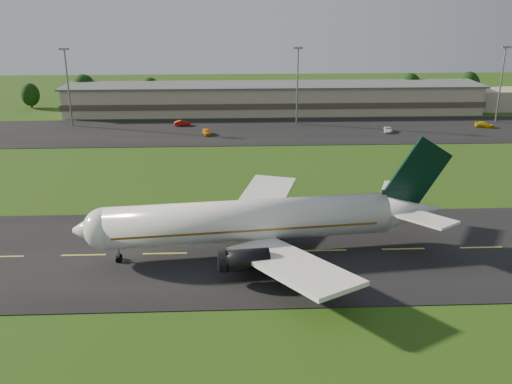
{
  "coord_description": "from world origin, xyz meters",
  "views": [
    {
      "loc": [
        -12.68,
        -71.1,
        33.91
      ],
      "look_at": [
        -9.17,
        8.0,
        6.0
      ],
      "focal_mm": 40.0,
      "sensor_mm": 36.0,
      "label": 1
    }
  ],
  "objects_px": {
    "terminal": "(295,99)",
    "light_mast_centre": "(298,77)",
    "light_mast_west": "(67,78)",
    "service_vehicle_d": "(485,125)",
    "service_vehicle_c": "(388,130)",
    "service_vehicle_a": "(207,132)",
    "airliner": "(255,221)",
    "light_mast_east": "(502,75)",
    "service_vehicle_b": "(182,123)"
  },
  "relations": [
    {
      "from": "airliner",
      "to": "light_mast_east",
      "type": "xyz_separation_m",
      "value": [
        69.61,
        79.91,
        8.08
      ]
    },
    {
      "from": "airliner",
      "to": "service_vehicle_c",
      "type": "xyz_separation_m",
      "value": [
        36.84,
        69.08,
        -3.96
      ]
    },
    {
      "from": "service_vehicle_c",
      "to": "service_vehicle_b",
      "type": "bearing_deg",
      "value": -178.13
    },
    {
      "from": "service_vehicle_c",
      "to": "terminal",
      "type": "bearing_deg",
      "value": 139.84
    },
    {
      "from": "airliner",
      "to": "light_mast_centre",
      "type": "xyz_separation_m",
      "value": [
        14.61,
        79.91,
        8.08
      ]
    },
    {
      "from": "terminal",
      "to": "light_mast_east",
      "type": "distance_m",
      "value": 56.67
    },
    {
      "from": "light_mast_west",
      "to": "service_vehicle_c",
      "type": "xyz_separation_m",
      "value": [
        82.23,
        -10.82,
        -12.03
      ]
    },
    {
      "from": "terminal",
      "to": "light_mast_centre",
      "type": "xyz_separation_m",
      "value": [
        -1.4,
        -16.18,
        8.75
      ]
    },
    {
      "from": "service_vehicle_c",
      "to": "service_vehicle_d",
      "type": "height_order",
      "value": "service_vehicle_d"
    },
    {
      "from": "terminal",
      "to": "service_vehicle_c",
      "type": "distance_m",
      "value": 34.26
    },
    {
      "from": "terminal",
      "to": "light_mast_west",
      "type": "bearing_deg",
      "value": -165.24
    },
    {
      "from": "light_mast_west",
      "to": "service_vehicle_d",
      "type": "height_order",
      "value": "light_mast_west"
    },
    {
      "from": "terminal",
      "to": "service_vehicle_b",
      "type": "distance_m",
      "value": 36.63
    },
    {
      "from": "light_mast_east",
      "to": "service_vehicle_c",
      "type": "xyz_separation_m",
      "value": [
        -32.77,
        -10.82,
        -12.03
      ]
    },
    {
      "from": "terminal",
      "to": "light_mast_centre",
      "type": "relative_size",
      "value": 7.13
    },
    {
      "from": "service_vehicle_b",
      "to": "service_vehicle_d",
      "type": "xyz_separation_m",
      "value": [
        79.76,
        -5.42,
        0.01
      ]
    },
    {
      "from": "terminal",
      "to": "light_mast_west",
      "type": "relative_size",
      "value": 7.13
    },
    {
      "from": "light_mast_centre",
      "to": "service_vehicle_b",
      "type": "xyz_separation_m",
      "value": [
        -30.7,
        -1.18,
        -11.92
      ]
    },
    {
      "from": "light_mast_east",
      "to": "service_vehicle_a",
      "type": "relative_size",
      "value": 4.77
    },
    {
      "from": "light_mast_east",
      "to": "service_vehicle_a",
      "type": "bearing_deg",
      "value": -171.63
    },
    {
      "from": "light_mast_west",
      "to": "service_vehicle_b",
      "type": "bearing_deg",
      "value": -2.3
    },
    {
      "from": "service_vehicle_b",
      "to": "service_vehicle_c",
      "type": "relative_size",
      "value": 1.0
    },
    {
      "from": "light_mast_east",
      "to": "service_vehicle_c",
      "type": "relative_size",
      "value": 4.68
    },
    {
      "from": "service_vehicle_a",
      "to": "service_vehicle_b",
      "type": "xyz_separation_m",
      "value": [
        -6.93,
        10.41,
        -0.01
      ]
    },
    {
      "from": "light_mast_west",
      "to": "light_mast_east",
      "type": "relative_size",
      "value": 1.0
    },
    {
      "from": "service_vehicle_c",
      "to": "light_mast_centre",
      "type": "bearing_deg",
      "value": 166.24
    },
    {
      "from": "airliner",
      "to": "service_vehicle_c",
      "type": "distance_m",
      "value": 78.39
    },
    {
      "from": "service_vehicle_b",
      "to": "service_vehicle_d",
      "type": "distance_m",
      "value": 79.94
    },
    {
      "from": "light_mast_centre",
      "to": "service_vehicle_a",
      "type": "height_order",
      "value": "light_mast_centre"
    },
    {
      "from": "airliner",
      "to": "service_vehicle_b",
      "type": "xyz_separation_m",
      "value": [
        -16.09,
        78.73,
        -3.85
      ]
    },
    {
      "from": "service_vehicle_a",
      "to": "airliner",
      "type": "bearing_deg",
      "value": -95.02
    },
    {
      "from": "light_mast_west",
      "to": "service_vehicle_b",
      "type": "distance_m",
      "value": 31.66
    },
    {
      "from": "service_vehicle_a",
      "to": "light_mast_west",
      "type": "bearing_deg",
      "value": 149.61
    },
    {
      "from": "light_mast_east",
      "to": "service_vehicle_c",
      "type": "bearing_deg",
      "value": -161.72
    },
    {
      "from": "terminal",
      "to": "service_vehicle_d",
      "type": "height_order",
      "value": "terminal"
    },
    {
      "from": "service_vehicle_d",
      "to": "service_vehicle_c",
      "type": "bearing_deg",
      "value": 119.33
    },
    {
      "from": "light_mast_east",
      "to": "service_vehicle_d",
      "type": "xyz_separation_m",
      "value": [
        -5.94,
        -6.6,
        -11.92
      ]
    },
    {
      "from": "light_mast_east",
      "to": "service_vehicle_d",
      "type": "relative_size",
      "value": 4.09
    },
    {
      "from": "light_mast_centre",
      "to": "service_vehicle_c",
      "type": "height_order",
      "value": "light_mast_centre"
    },
    {
      "from": "light_mast_centre",
      "to": "service_vehicle_b",
      "type": "height_order",
      "value": "light_mast_centre"
    },
    {
      "from": "service_vehicle_c",
      "to": "service_vehicle_d",
      "type": "xyz_separation_m",
      "value": [
        26.83,
        4.22,
        0.12
      ]
    },
    {
      "from": "airliner",
      "to": "service_vehicle_d",
      "type": "relative_size",
      "value": 10.31
    },
    {
      "from": "light_mast_west",
      "to": "service_vehicle_a",
      "type": "bearing_deg",
      "value": -17.73
    },
    {
      "from": "light_mast_east",
      "to": "terminal",
      "type": "bearing_deg",
      "value": 163.2
    },
    {
      "from": "terminal",
      "to": "light_mast_centre",
      "type": "distance_m",
      "value": 18.45
    },
    {
      "from": "light_mast_east",
      "to": "service_vehicle_b",
      "type": "xyz_separation_m",
      "value": [
        -85.7,
        -1.18,
        -11.92
      ]
    },
    {
      "from": "light_mast_west",
      "to": "light_mast_centre",
      "type": "xyz_separation_m",
      "value": [
        60.0,
        0.0,
        0.0
      ]
    },
    {
      "from": "light_mast_east",
      "to": "service_vehicle_a",
      "type": "xyz_separation_m",
      "value": [
        -78.77,
        -11.58,
        -11.91
      ]
    },
    {
      "from": "light_mast_west",
      "to": "service_vehicle_b",
      "type": "relative_size",
      "value": 4.69
    },
    {
      "from": "terminal",
      "to": "light_mast_west",
      "type": "height_order",
      "value": "light_mast_west"
    }
  ]
}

